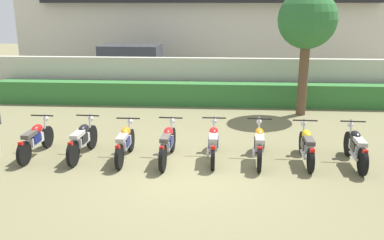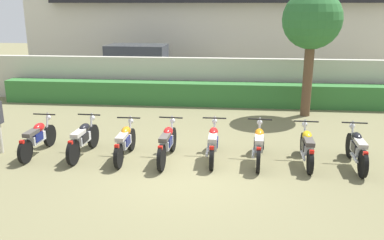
# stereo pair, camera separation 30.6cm
# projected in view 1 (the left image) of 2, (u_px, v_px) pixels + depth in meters

# --- Properties ---
(ground) EXTENTS (60.00, 60.00, 0.00)m
(ground) POSITION_uv_depth(u_px,v_px,m) (189.00, 173.00, 9.40)
(ground) COLOR olive
(building) EXTENTS (20.46, 6.50, 7.44)m
(building) POSITION_uv_depth(u_px,v_px,m) (209.00, 3.00, 23.81)
(building) COLOR beige
(building) RESTS_ON ground
(compound_wall) EXTENTS (19.44, 0.30, 1.70)m
(compound_wall) POSITION_uv_depth(u_px,v_px,m) (202.00, 80.00, 16.10)
(compound_wall) COLOR #BCB7A8
(compound_wall) RESTS_ON ground
(hedge_row) EXTENTS (15.55, 0.70, 0.86)m
(hedge_row) POSITION_uv_depth(u_px,v_px,m) (202.00, 94.00, 15.55)
(hedge_row) COLOR #337033
(hedge_row) RESTS_ON ground
(parked_car) EXTENTS (4.56, 2.20, 1.89)m
(parked_car) POSITION_uv_depth(u_px,v_px,m) (134.00, 66.00, 19.11)
(parked_car) COLOR silver
(parked_car) RESTS_ON ground
(tree_near_inspector) EXTENTS (1.94, 1.94, 4.20)m
(tree_near_inspector) POSITION_uv_depth(u_px,v_px,m) (307.00, 21.00, 13.46)
(tree_near_inspector) COLOR brown
(tree_near_inspector) RESTS_ON ground
(motorcycle_in_row_0) EXTENTS (0.60, 1.86, 0.95)m
(motorcycle_in_row_0) POSITION_uv_depth(u_px,v_px,m) (35.00, 139.00, 10.33)
(motorcycle_in_row_0) COLOR black
(motorcycle_in_row_0) RESTS_ON ground
(motorcycle_in_row_1) EXTENTS (0.60, 1.90, 0.97)m
(motorcycle_in_row_1) POSITION_uv_depth(u_px,v_px,m) (82.00, 140.00, 10.25)
(motorcycle_in_row_1) COLOR black
(motorcycle_in_row_1) RESTS_ON ground
(motorcycle_in_row_2) EXTENTS (0.60, 1.81, 0.95)m
(motorcycle_in_row_2) POSITION_uv_depth(u_px,v_px,m) (125.00, 142.00, 10.08)
(motorcycle_in_row_2) COLOR black
(motorcycle_in_row_2) RESTS_ON ground
(motorcycle_in_row_3) EXTENTS (0.60, 1.98, 0.97)m
(motorcycle_in_row_3) POSITION_uv_depth(u_px,v_px,m) (168.00, 143.00, 10.00)
(motorcycle_in_row_3) COLOR black
(motorcycle_in_row_3) RESTS_ON ground
(motorcycle_in_row_4) EXTENTS (0.60, 1.90, 0.94)m
(motorcycle_in_row_4) POSITION_uv_depth(u_px,v_px,m) (213.00, 142.00, 10.11)
(motorcycle_in_row_4) COLOR black
(motorcycle_in_row_4) RESTS_ON ground
(motorcycle_in_row_5) EXTENTS (0.60, 1.90, 0.97)m
(motorcycle_in_row_5) POSITION_uv_depth(u_px,v_px,m) (259.00, 144.00, 9.97)
(motorcycle_in_row_5) COLOR black
(motorcycle_in_row_5) RESTS_ON ground
(motorcycle_in_row_6) EXTENTS (0.60, 1.85, 0.94)m
(motorcycle_in_row_6) POSITION_uv_depth(u_px,v_px,m) (307.00, 145.00, 9.90)
(motorcycle_in_row_6) COLOR black
(motorcycle_in_row_6) RESTS_ON ground
(motorcycle_in_row_7) EXTENTS (0.60, 1.87, 0.97)m
(motorcycle_in_row_7) POSITION_uv_depth(u_px,v_px,m) (356.00, 147.00, 9.74)
(motorcycle_in_row_7) COLOR black
(motorcycle_in_row_7) RESTS_ON ground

